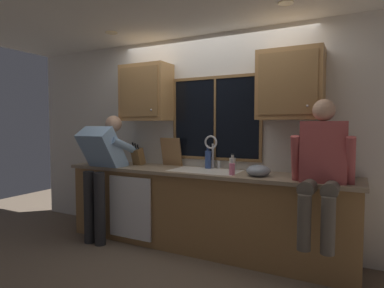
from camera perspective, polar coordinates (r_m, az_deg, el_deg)
The scene contains 24 objects.
back_wall at distance 4.02m, azimuth 3.51°, elevation 0.98°, with size 5.79×0.12×2.55m, color silver.
ceiling_downlight_left at distance 4.15m, azimuth -14.14°, elevation 18.66°, with size 0.14×0.14×0.01m, color #FFEAB2.
ceiling_downlight_right at distance 3.26m, azimuth 16.35°, elevation 22.96°, with size 0.14×0.14×0.01m, color #FFEAB2.
window_glass at distance 3.92m, azimuth 4.18°, elevation 4.58°, with size 1.10×0.02×0.95m, color black.
window_frame_top at distance 3.95m, azimuth 4.16°, elevation 11.74°, with size 1.17×0.02×0.04m, color brown.
window_frame_bottom at distance 3.93m, azimuth 4.09°, elevation -2.62°, with size 1.17×0.02×0.04m, color brown.
window_frame_left at distance 4.17m, azimuth -3.08°, elevation 4.51°, with size 0.04×0.02×0.95m, color brown.
window_frame_right at distance 3.72m, azimuth 12.20°, elevation 4.57°, with size 0.04×0.02×0.95m, color brown.
window_mullion_center at distance 3.91m, azimuth 4.11°, elevation 4.58°, with size 0.02×0.02×0.95m, color brown.
lower_cabinet_run at distance 3.83m, azimuth 1.29°, elevation -11.80°, with size 3.39×0.58×0.88m, color olive.
countertop at distance 3.72m, azimuth 1.17°, elevation -5.02°, with size 3.45×0.62×0.04m, color gray.
dishwasher_front at distance 3.97m, azimuth -11.04°, elevation -11.07°, with size 0.60×0.02×0.74m, color white.
upper_cabinet_left at distance 4.25m, azimuth -8.18°, elevation 8.99°, with size 0.66×0.36×0.72m.
upper_cabinet_right at distance 3.52m, azimuth 17.07°, elevation 10.02°, with size 0.66×0.36×0.72m.
sink at distance 3.71m, azimuth 2.34°, elevation -6.27°, with size 0.80×0.46×0.21m.
faucet at distance 3.82m, azimuth 3.60°, elevation -0.67°, with size 0.18×0.09×0.40m.
person_standing at distance 4.13m, azimuth -15.71°, elevation -3.41°, with size 0.53×0.69×1.57m.
person_sitting_on_counter at distance 3.07m, azimuth 22.06°, elevation -3.23°, with size 0.54×0.61×1.26m.
knife_block at distance 4.26m, azimuth -9.58°, elevation -2.24°, with size 0.12×0.18×0.32m.
cutting_board at distance 4.13m, azimuth -3.72°, elevation -1.40°, with size 0.28×0.02×0.37m, color #997047.
mixing_bowl at distance 3.37m, azimuth 11.71°, elevation -4.68°, with size 0.25×0.25×0.12m, color #8C99A8.
soap_dispenser at distance 3.39m, azimuth 7.14°, elevation -4.40°, with size 0.06×0.07×0.17m.
bottle_green_glass at distance 3.86m, azimuth 2.88°, elevation -2.68°, with size 0.08×0.08×0.28m.
bottle_tall_clear at distance 3.73m, azimuth 7.23°, elevation -3.49°, with size 0.07×0.07×0.19m.
Camera 1 is at (1.62, -3.61, 1.45)m, focal length 29.95 mm.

